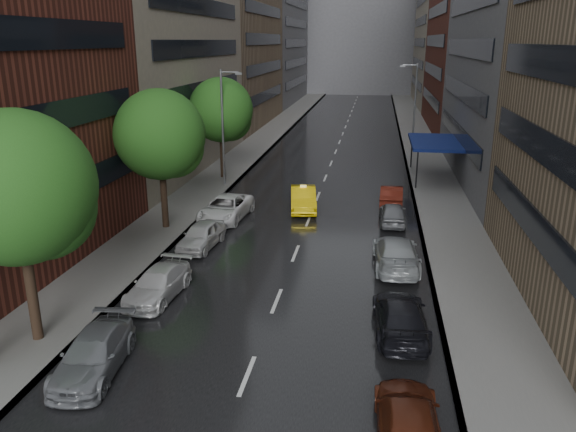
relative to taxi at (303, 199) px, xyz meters
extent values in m
cube|color=black|center=(0.66, 25.64, -0.80)|extent=(14.00, 140.00, 0.01)
cube|color=gray|center=(-8.34, 25.64, -0.73)|extent=(4.00, 140.00, 0.15)
cube|color=gray|center=(9.66, 25.64, -0.73)|extent=(4.00, 140.00, 0.15)
cube|color=#937A5B|center=(-14.34, 39.64, 10.20)|extent=(8.00, 28.00, 22.00)
cube|color=slate|center=(15.66, 11.64, 11.20)|extent=(8.00, 28.00, 24.00)
cube|color=gray|center=(15.66, 69.64, 13.20)|extent=(8.00, 32.00, 28.00)
cube|color=slate|center=(0.66, 93.64, 15.20)|extent=(40.00, 14.00, 32.00)
cylinder|color=#382619|center=(-7.94, -19.29, 1.68)|extent=(0.40, 0.40, 4.97)
sphere|color=#1E5116|center=(-7.94, -19.29, 5.41)|extent=(5.68, 5.68, 5.68)
cylinder|color=#382619|center=(-7.94, -5.40, 1.57)|extent=(0.40, 0.40, 4.73)
sphere|color=#1E5116|center=(-7.94, -5.40, 5.12)|extent=(5.41, 5.41, 5.41)
cylinder|color=#382619|center=(-7.94, 8.14, 1.52)|extent=(0.40, 0.40, 4.64)
sphere|color=#1E5116|center=(-7.94, 8.14, 5.00)|extent=(5.30, 5.30, 5.30)
imported|color=yellow|center=(0.00, 0.00, 0.00)|extent=(2.43, 5.07, 1.60)
imported|color=slate|center=(-4.74, -20.91, -0.11)|extent=(2.42, 4.94, 1.38)
imported|color=silver|center=(-4.74, -14.81, -0.14)|extent=(2.21, 4.69, 1.32)
imported|color=silver|center=(-4.74, -8.23, -0.08)|extent=(2.11, 4.39, 1.45)
imported|color=white|center=(-4.74, -2.93, -0.03)|extent=(2.99, 5.71, 1.53)
imported|color=#521F10|center=(6.06, -22.87, -0.13)|extent=(2.01, 4.70, 1.35)
imported|color=black|center=(6.06, -16.43, -0.07)|extent=(2.33, 5.15, 1.46)
imported|color=#9DA3A6|center=(6.06, -9.51, -0.01)|extent=(2.47, 5.57, 1.59)
imported|color=slate|center=(6.06, -2.18, -0.11)|extent=(1.70, 4.10, 1.39)
imported|color=#571A11|center=(6.06, 2.14, -0.07)|extent=(1.70, 4.50, 1.47)
cylinder|color=gray|center=(-7.14, 5.64, 3.85)|extent=(0.18, 0.18, 9.00)
cube|color=gray|center=(-5.74, 5.64, 8.05)|extent=(0.50, 0.22, 0.16)
cylinder|color=gray|center=(8.46, 20.64, 3.85)|extent=(0.18, 0.18, 9.00)
cube|color=gray|center=(7.06, 20.64, 8.05)|extent=(0.50, 0.22, 0.16)
cube|color=navy|center=(9.66, 10.64, 2.35)|extent=(4.00, 8.00, 0.25)
cylinder|color=black|center=(8.06, 6.84, 0.85)|extent=(0.12, 0.12, 3.00)
cylinder|color=black|center=(8.06, 14.44, 0.85)|extent=(0.12, 0.12, 3.00)
camera|label=1|loc=(4.73, -37.05, 10.47)|focal=35.00mm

